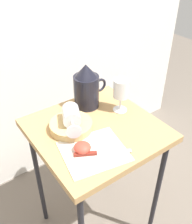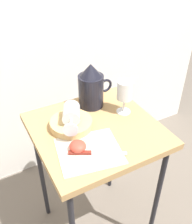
% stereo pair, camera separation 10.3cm
% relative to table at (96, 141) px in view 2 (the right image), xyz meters
% --- Properties ---
extents(ground_plane, '(6.00, 6.00, 0.00)m').
position_rel_table_xyz_m(ground_plane, '(0.00, 0.00, -0.65)').
color(ground_plane, '#665B51').
extents(table, '(0.52, 0.50, 0.73)m').
position_rel_table_xyz_m(table, '(0.00, 0.00, 0.00)').
color(table, '#AD8451').
rests_on(table, ground_plane).
extents(linen_napkin, '(0.27, 0.25, 0.00)m').
position_rel_table_xyz_m(linen_napkin, '(-0.09, -0.11, 0.08)').
color(linen_napkin, silver).
rests_on(linen_napkin, table).
extents(basket_tray, '(0.18, 0.18, 0.03)m').
position_rel_table_xyz_m(basket_tray, '(-0.09, 0.05, 0.10)').
color(basket_tray, tan).
rests_on(basket_tray, table).
extents(pitcher, '(0.17, 0.12, 0.21)m').
position_rel_table_xyz_m(pitcher, '(0.06, 0.16, 0.16)').
color(pitcher, black).
rests_on(pitcher, table).
extents(wine_glass_upright, '(0.07, 0.07, 0.16)m').
position_rel_table_xyz_m(wine_glass_upright, '(0.16, 0.04, 0.18)').
color(wine_glass_upright, silver).
rests_on(wine_glass_upright, table).
extents(wine_glass_tipped_near, '(0.13, 0.17, 0.07)m').
position_rel_table_xyz_m(wine_glass_tipped_near, '(-0.09, 0.05, 0.15)').
color(wine_glass_tipped_near, silver).
rests_on(wine_glass_tipped_near, basket_tray).
extents(apple_half_left, '(0.06, 0.06, 0.04)m').
position_rel_table_xyz_m(apple_half_left, '(-0.12, -0.09, 0.10)').
color(apple_half_left, '#CC3D2D').
rests_on(apple_half_left, linen_napkin).
extents(knife, '(0.20, 0.11, 0.01)m').
position_rel_table_xyz_m(knife, '(-0.10, -0.13, 0.09)').
color(knife, silver).
rests_on(knife, linen_napkin).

